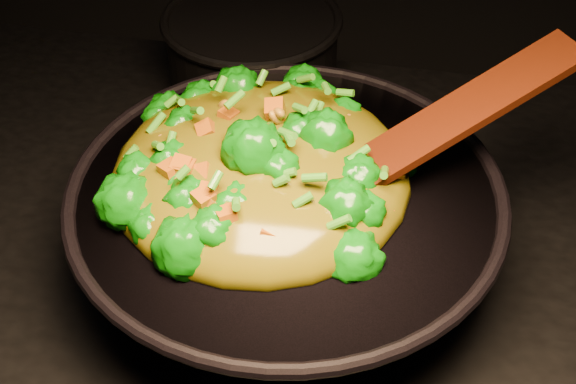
# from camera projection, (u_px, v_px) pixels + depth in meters

# --- Properties ---
(wok) EXTENTS (0.55, 0.55, 0.13)m
(wok) POSITION_uv_depth(u_px,v_px,m) (286.00, 230.00, 0.82)
(wok) COLOR black
(wok) RESTS_ON stovetop
(stir_fry) EXTENTS (0.38, 0.38, 0.11)m
(stir_fry) POSITION_uv_depth(u_px,v_px,m) (260.00, 137.00, 0.75)
(stir_fry) COLOR #0C6D07
(stir_fry) RESTS_ON wok
(spatula) EXTENTS (0.31, 0.23, 0.15)m
(spatula) POSITION_uv_depth(u_px,v_px,m) (423.00, 136.00, 0.74)
(spatula) COLOR #3C1308
(spatula) RESTS_ON wok
(back_pot) EXTENTS (0.31, 0.31, 0.14)m
(back_pot) POSITION_uv_depth(u_px,v_px,m) (253.00, 58.00, 1.07)
(back_pot) COLOR black
(back_pot) RESTS_ON stovetop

